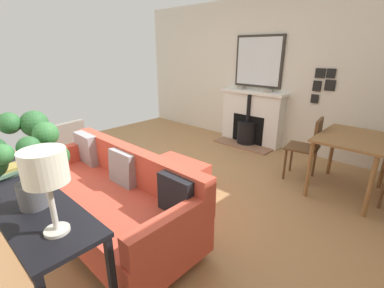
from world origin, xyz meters
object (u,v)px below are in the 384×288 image
object	(u,v)px
book_stack	(4,172)
mantel_bowl_near	(241,88)
potted_plant	(22,152)
table_lamp_far_end	(45,170)
armchair_accent	(59,146)
dining_chair_near_fireplace	(309,144)
fireplace	(250,121)
mantel_bowl_far	(267,90)
sofa	(110,198)
console_table	(19,198)
ottoman	(176,174)
dining_table	(352,145)

from	to	relation	value
book_stack	mantel_bowl_near	bearing A→B (deg)	-175.23
mantel_bowl_near	potted_plant	xyz separation A→B (m)	(4.01, 0.98, 0.08)
mantel_bowl_near	table_lamp_far_end	bearing A→B (deg)	19.00
armchair_accent	dining_chair_near_fireplace	xyz separation A→B (m)	(-2.24, 2.60, 0.07)
fireplace	table_lamp_far_end	world-z (taller)	table_lamp_far_end
mantel_bowl_far	sofa	size ratio (longest dim) A/B	0.08
sofa	console_table	world-z (taller)	sofa
fireplace	sofa	xyz separation A→B (m)	(3.25, 0.37, -0.10)
table_lamp_far_end	book_stack	distance (m)	1.11
ottoman	dining_chair_near_fireplace	distance (m)	1.83
ottoman	table_lamp_far_end	xyz separation A→B (m)	(1.73, 0.83, 0.90)
ottoman	dining_chair_near_fireplace	size ratio (longest dim) A/B	0.85
console_table	ottoman	bearing A→B (deg)	-176.87
fireplace	dining_chair_near_fireplace	distance (m)	1.63
console_table	dining_table	world-z (taller)	dining_table
armchair_accent	mantel_bowl_far	bearing A→B (deg)	154.54
console_table	potted_plant	size ratio (longest dim) A/B	3.20
sofa	book_stack	bearing A→B (deg)	-23.18
fireplace	console_table	size ratio (longest dim) A/B	0.65
potted_plant	fireplace	bearing A→B (deg)	-170.03
mantel_bowl_far	dining_table	bearing A→B (deg)	61.50
armchair_accent	sofa	bearing A→B (deg)	83.84
fireplace	dining_chair_near_fireplace	size ratio (longest dim) A/B	1.43
ottoman	dining_chair_near_fireplace	world-z (taller)	dining_chair_near_fireplace
book_stack	dining_table	xyz separation A→B (m)	(-3.13, 1.85, -0.14)
fireplace	ottoman	world-z (taller)	fireplace
table_lamp_far_end	potted_plant	distance (m)	0.41
dining_chair_near_fireplace	console_table	bearing A→B (deg)	-18.03
dining_table	dining_chair_near_fireplace	size ratio (longest dim) A/B	1.11
sofa	book_stack	distance (m)	0.91
potted_plant	armchair_accent	bearing A→B (deg)	-115.20
ottoman	potted_plant	size ratio (longest dim) A/B	1.23
fireplace	mantel_bowl_near	world-z (taller)	mantel_bowl_near
potted_plant	book_stack	size ratio (longest dim) A/B	1.96
mantel_bowl_near	book_stack	xyz separation A→B (m)	(4.02, 0.34, -0.26)
mantel_bowl_far	console_table	xyz separation A→B (m)	(4.02, 0.10, -0.37)
table_lamp_far_end	mantel_bowl_far	bearing A→B (deg)	-168.36
mantel_bowl_far	book_stack	xyz separation A→B (m)	(4.02, -0.22, -0.26)
sofa	dining_chair_near_fireplace	world-z (taller)	dining_chair_near_fireplace
dining_table	mantel_bowl_near	bearing A→B (deg)	-112.04
sofa	potted_plant	size ratio (longest dim) A/B	3.40
sofa	potted_plant	distance (m)	1.11
sofa	potted_plant	xyz separation A→B (m)	(0.73, 0.33, 0.78)
mantel_bowl_near	console_table	bearing A→B (deg)	9.23
mantel_bowl_far	dining_chair_near_fireplace	world-z (taller)	mantel_bowl_far
potted_plant	dining_table	bearing A→B (deg)	158.90
ottoman	armchair_accent	bearing A→B (deg)	-61.17
table_lamp_far_end	dining_table	distance (m)	3.27
console_table	potted_plant	bearing A→B (deg)	92.06
table_lamp_far_end	dining_chair_near_fireplace	world-z (taller)	table_lamp_far_end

